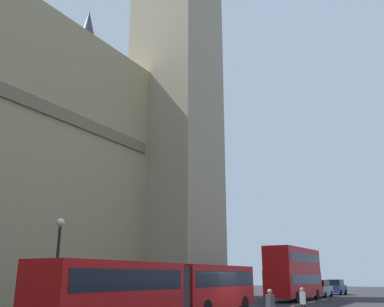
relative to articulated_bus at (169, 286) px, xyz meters
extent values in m
cube|color=silver|center=(15.22, -1.99, -1.74)|extent=(2.20, 0.16, 0.01)
cube|color=silver|center=(19.82, -1.99, -1.74)|extent=(2.20, 0.16, 0.01)
cube|color=silver|center=(24.42, -1.99, -1.74)|extent=(2.20, 0.16, 0.01)
cube|color=tan|center=(21.87, 14.01, 28.02)|extent=(9.07, 9.07, 59.54)
cone|color=#383D42|center=(9.64, 18.01, 27.05)|extent=(2.40, 2.40, 5.07)
cube|color=#B20F0F|center=(4.56, 0.01, -0.10)|extent=(8.23, 2.50, 2.50)
cube|color=black|center=(4.56, 0.01, 0.35)|extent=(7.57, 2.54, 0.90)
cube|color=#B20F0F|center=(-4.57, 0.01, -0.10)|extent=(8.23, 2.50, 2.50)
cube|color=black|center=(-4.57, 0.01, 0.35)|extent=(7.57, 2.54, 0.90)
cylinder|color=#2D2D2D|center=(0.00, 0.01, -0.10)|extent=(2.38, 2.38, 2.25)
cylinder|color=black|center=(7.19, -1.12, -1.25)|extent=(1.00, 0.30, 1.00)
cube|color=#B20F0F|center=(21.81, 0.01, -0.15)|extent=(10.37, 2.50, 2.40)
cube|color=#1E232D|center=(21.81, 0.01, 0.20)|extent=(9.34, 2.54, 0.84)
cube|color=#B20F0F|center=(21.81, 0.01, 2.10)|extent=(10.17, 2.50, 2.10)
cube|color=#1E232D|center=(21.81, 0.01, 2.20)|extent=(9.34, 2.54, 0.84)
cylinder|color=black|center=(25.13, -1.12, -1.25)|extent=(1.00, 0.30, 1.00)
cylinder|color=black|center=(18.49, -1.12, -1.25)|extent=(1.00, 0.30, 1.00)
cube|color=gray|center=(30.55, -0.10, -1.05)|extent=(4.40, 1.80, 0.90)
cube|color=black|center=(30.35, -0.10, -0.25)|extent=(2.46, 1.66, 0.70)
cylinder|color=black|center=(31.96, -0.91, -1.43)|extent=(0.64, 0.30, 0.64)
cylinder|color=black|center=(29.15, -0.91, -1.43)|extent=(0.64, 0.30, 0.64)
cube|color=navy|center=(37.62, -0.25, -1.05)|extent=(4.40, 1.80, 0.90)
cube|color=black|center=(37.42, -0.25, -0.25)|extent=(2.46, 1.66, 0.70)
cylinder|color=black|center=(39.03, -1.06, -1.43)|extent=(0.64, 0.30, 0.64)
cylinder|color=black|center=(36.21, -1.06, -1.43)|extent=(0.64, 0.30, 0.64)
cylinder|color=white|center=(8.21, -4.11, -1.41)|extent=(0.17, 0.17, 0.08)
cone|color=orange|center=(11.87, -3.73, -1.44)|extent=(0.28, 0.28, 0.55)
cylinder|color=white|center=(11.87, -3.73, -1.41)|extent=(0.17, 0.17, 0.08)
cylinder|color=black|center=(-3.86, 4.51, 0.65)|extent=(0.16, 0.16, 4.80)
sphere|color=beige|center=(-3.86, 4.51, 3.30)|extent=(0.44, 0.44, 0.44)
cube|color=#3F3F47|center=(-0.67, -6.00, -0.59)|extent=(0.43, 0.30, 0.60)
sphere|color=#936B4C|center=(-0.67, -6.00, -0.17)|extent=(0.22, 0.22, 0.22)
cube|color=silver|center=(3.06, -6.36, -0.59)|extent=(0.43, 0.29, 0.60)
sphere|color=#936B4C|center=(3.06, -6.36, -0.17)|extent=(0.22, 0.22, 0.22)
camera|label=1|loc=(-19.64, -13.26, 0.50)|focal=39.11mm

